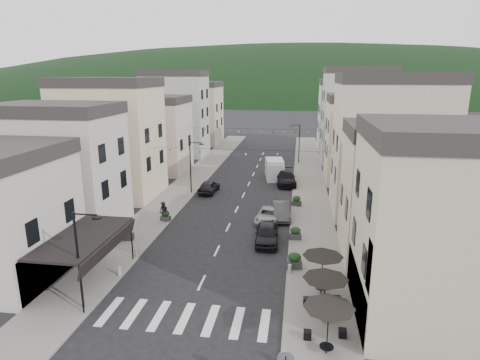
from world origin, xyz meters
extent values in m
plane|color=black|center=(0.00, 0.00, 0.00)|extent=(700.00, 700.00, 0.00)
cube|color=slate|center=(-7.50, 32.00, 0.06)|extent=(4.00, 76.00, 0.12)
cube|color=slate|center=(7.50, 32.00, 0.06)|extent=(4.00, 76.00, 0.12)
ellipsoid|color=black|center=(0.00, 300.00, 0.00)|extent=(640.00, 360.00, 70.00)
cube|color=#B5A990|center=(14.50, 4.00, 5.00)|extent=(10.00, 8.00, 10.00)
cube|color=black|center=(-7.50, 5.00, 3.20)|extent=(3.60, 7.50, 0.15)
cube|color=black|center=(-5.70, 5.00, 2.70)|extent=(0.34, 7.50, 0.99)
cylinder|color=black|center=(-5.80, 1.50, 1.60)|extent=(0.10, 0.10, 3.20)
cylinder|color=black|center=(-5.80, 8.50, 1.60)|extent=(0.10, 0.10, 3.20)
cube|color=#B4AEA5|center=(-14.50, 14.00, 5.00)|extent=(10.00, 7.00, 10.00)
cube|color=#262323|center=(-14.50, 14.00, 10.50)|extent=(10.20, 7.14, 1.00)
cube|color=#BEB08E|center=(-14.50, 24.00, 6.00)|extent=(10.00, 8.00, 12.00)
cube|color=#262323|center=(-14.50, 24.00, 12.50)|extent=(10.20, 8.16, 1.00)
cube|color=#AE9B8D|center=(-14.50, 36.00, 4.75)|extent=(10.00, 8.00, 9.50)
cube|color=#262323|center=(-14.50, 36.00, 10.00)|extent=(10.20, 8.16, 1.00)
cube|color=#979793|center=(-14.50, 48.00, 6.50)|extent=(10.00, 7.00, 13.00)
cube|color=#262323|center=(-14.50, 48.00, 13.50)|extent=(10.20, 7.14, 1.00)
cube|color=#B5A990|center=(-14.50, 60.00, 5.50)|extent=(10.00, 9.00, 11.00)
cube|color=#262323|center=(-14.50, 60.00, 11.50)|extent=(10.20, 9.18, 1.00)
cube|color=#B5A990|center=(14.50, 12.00, 4.50)|extent=(10.00, 7.00, 9.00)
cube|color=#262323|center=(14.50, 12.00, 9.50)|extent=(10.20, 7.14, 1.00)
cube|color=#AE9B8D|center=(14.50, 22.00, 6.25)|extent=(10.00, 8.00, 12.50)
cube|color=#262323|center=(14.50, 22.00, 13.00)|extent=(10.20, 8.16, 1.00)
cube|color=#BEB08E|center=(14.50, 34.00, 5.00)|extent=(10.00, 7.00, 10.00)
cube|color=#262323|center=(14.50, 34.00, 10.50)|extent=(10.20, 7.14, 1.00)
cube|color=#979793|center=(14.50, 46.00, 6.75)|extent=(10.00, 8.00, 13.50)
cube|color=#262323|center=(14.50, 46.00, 14.00)|extent=(10.20, 8.16, 1.00)
cube|color=#B4AEA5|center=(14.50, 58.00, 5.75)|extent=(10.00, 9.00, 11.50)
cube|color=#262323|center=(14.50, 58.00, 12.00)|extent=(10.20, 9.18, 1.00)
cylinder|color=black|center=(7.70, 0.00, 1.27)|extent=(0.06, 0.06, 2.30)
cone|color=black|center=(7.70, 0.00, 2.37)|extent=(2.50, 2.50, 0.55)
cylinder|color=black|center=(7.70, 0.00, 0.49)|extent=(0.70, 0.70, 0.04)
cylinder|color=black|center=(7.70, 2.80, 1.27)|extent=(0.06, 0.06, 2.30)
cone|color=black|center=(7.70, 2.80, 2.37)|extent=(2.50, 2.50, 0.55)
cylinder|color=black|center=(7.70, 2.80, 0.49)|extent=(0.70, 0.70, 0.04)
cylinder|color=black|center=(7.70, 5.60, 1.27)|extent=(0.06, 0.06, 2.30)
cone|color=black|center=(7.70, 5.60, 2.37)|extent=(2.50, 2.50, 0.55)
cylinder|color=black|center=(7.70, 5.60, 0.49)|extent=(0.70, 0.70, 0.04)
cylinder|color=black|center=(-6.10, 2.00, 3.00)|extent=(0.14, 0.14, 6.00)
cylinder|color=black|center=(-5.40, 2.00, 5.90)|extent=(1.40, 0.10, 0.10)
cylinder|color=black|center=(-4.75, 2.00, 5.75)|extent=(0.56, 0.56, 0.08)
cylinder|color=black|center=(-6.10, 26.00, 3.00)|extent=(0.14, 0.14, 6.00)
cylinder|color=black|center=(-5.40, 26.00, 5.90)|extent=(1.40, 0.10, 0.10)
cylinder|color=black|center=(-4.75, 26.00, 5.75)|extent=(0.56, 0.56, 0.08)
cylinder|color=black|center=(6.10, 44.00, 3.00)|extent=(0.14, 0.14, 6.00)
cylinder|color=black|center=(5.40, 44.00, 5.90)|extent=(1.40, 0.10, 0.10)
cylinder|color=black|center=(4.75, 44.00, 5.75)|extent=(0.56, 0.56, 0.08)
cylinder|color=slate|center=(5.80, -3.50, 2.35)|extent=(0.70, 0.04, 0.70)
cylinder|color=gray|center=(-5.70, 6.00, 0.42)|extent=(0.26, 0.26, 0.60)
cylinder|color=gray|center=(-5.70, 9.00, 0.42)|extent=(0.26, 0.26, 0.60)
cylinder|color=gray|center=(5.70, 8.00, 0.42)|extent=(0.26, 0.26, 0.60)
cylinder|color=gray|center=(5.70, -1.00, 0.42)|extent=(0.26, 0.26, 0.60)
cylinder|color=black|center=(0.00, 22.00, 6.00)|extent=(19.00, 0.02, 0.02)
cone|color=beige|center=(-8.71, 22.00, 5.81)|extent=(0.28, 0.28, 0.24)
cone|color=navy|center=(-7.12, 22.00, 5.73)|extent=(0.28, 0.28, 0.24)
cone|color=beige|center=(-5.54, 22.00, 5.65)|extent=(0.28, 0.28, 0.24)
cone|color=navy|center=(-3.96, 22.00, 5.58)|extent=(0.28, 0.28, 0.24)
cone|color=beige|center=(-2.38, 22.00, 5.54)|extent=(0.28, 0.28, 0.24)
cone|color=navy|center=(-0.79, 22.00, 5.51)|extent=(0.28, 0.28, 0.24)
cone|color=beige|center=(0.79, 22.00, 5.51)|extent=(0.28, 0.28, 0.24)
cone|color=navy|center=(2.38, 22.00, 5.54)|extent=(0.28, 0.28, 0.24)
cone|color=beige|center=(3.96, 22.00, 5.58)|extent=(0.28, 0.28, 0.24)
cone|color=navy|center=(5.54, 22.00, 5.65)|extent=(0.28, 0.28, 0.24)
cone|color=beige|center=(7.12, 22.00, 5.73)|extent=(0.28, 0.28, 0.24)
cone|color=navy|center=(8.71, 22.00, 5.81)|extent=(0.28, 0.28, 0.24)
cylinder|color=black|center=(0.00, 38.00, 6.00)|extent=(19.00, 0.02, 0.02)
cone|color=beige|center=(-8.71, 38.00, 5.81)|extent=(0.28, 0.28, 0.24)
cone|color=navy|center=(-7.12, 38.00, 5.73)|extent=(0.28, 0.28, 0.24)
cone|color=beige|center=(-5.54, 38.00, 5.65)|extent=(0.28, 0.28, 0.24)
cone|color=navy|center=(-3.96, 38.00, 5.58)|extent=(0.28, 0.28, 0.24)
cone|color=beige|center=(-2.38, 38.00, 5.54)|extent=(0.28, 0.28, 0.24)
cone|color=navy|center=(-0.79, 38.00, 5.51)|extent=(0.28, 0.28, 0.24)
cone|color=beige|center=(0.79, 38.00, 5.51)|extent=(0.28, 0.28, 0.24)
cone|color=navy|center=(2.38, 38.00, 5.54)|extent=(0.28, 0.28, 0.24)
cone|color=beige|center=(3.96, 38.00, 5.58)|extent=(0.28, 0.28, 0.24)
cone|color=navy|center=(5.54, 38.00, 5.65)|extent=(0.28, 0.28, 0.24)
cone|color=beige|center=(7.12, 38.00, 5.73)|extent=(0.28, 0.28, 0.24)
cone|color=navy|center=(8.71, 38.00, 5.81)|extent=(0.28, 0.28, 0.24)
imported|color=black|center=(3.70, 13.15, 0.77)|extent=(2.07, 4.64, 1.55)
imported|color=#37373A|center=(4.60, 19.12, 0.73)|extent=(2.02, 4.60, 1.47)
imported|color=#9A9EA3|center=(3.44, 18.07, 0.61)|extent=(2.53, 4.59, 1.22)
imported|color=black|center=(4.60, 31.38, 0.83)|extent=(2.86, 5.90, 1.66)
imported|color=black|center=(-4.11, 26.51, 0.74)|extent=(2.07, 4.44, 1.47)
cube|color=silver|center=(2.94, 34.52, 1.14)|extent=(2.90, 5.72, 2.28)
cube|color=silver|center=(3.03, 33.84, 2.34)|extent=(2.59, 3.90, 0.57)
cylinder|color=black|center=(2.32, 32.36, 0.40)|extent=(0.39, 0.83, 0.80)
cylinder|color=black|center=(4.12, 32.61, 0.40)|extent=(0.39, 0.83, 0.80)
cylinder|color=black|center=(1.76, 36.43, 0.40)|extent=(0.39, 0.83, 0.80)
cylinder|color=black|center=(3.56, 36.68, 0.40)|extent=(0.39, 0.83, 0.80)
imported|color=black|center=(-8.89, 9.83, 0.89)|extent=(0.65, 0.53, 1.54)
imported|color=black|center=(-6.08, 16.32, 1.06)|extent=(1.14, 1.06, 1.88)
cube|color=#313134|center=(-7.70, 11.81, 0.39)|extent=(1.13, 0.71, 0.53)
ellipsoid|color=black|center=(-7.70, 11.81, 0.97)|extent=(0.94, 0.60, 0.68)
cube|color=#323234|center=(-6.00, 16.54, 0.34)|extent=(0.95, 0.61, 0.45)
ellipsoid|color=black|center=(-6.00, 16.54, 0.84)|extent=(0.79, 0.50, 0.57)
cube|color=#2D2D30|center=(6.00, 8.74, 0.38)|extent=(1.12, 0.71, 0.53)
ellipsoid|color=black|center=(6.00, 8.74, 0.96)|extent=(0.93, 0.59, 0.67)
cube|color=#323235|center=(6.00, 13.91, 0.36)|extent=(1.03, 0.65, 0.49)
ellipsoid|color=black|center=(6.00, 13.91, 0.90)|extent=(0.86, 0.55, 0.62)
cube|color=#2D2D30|center=(6.00, 22.77, 0.36)|extent=(1.05, 0.78, 0.47)
ellipsoid|color=black|center=(6.00, 22.77, 0.87)|extent=(0.83, 0.53, 0.60)
camera|label=1|loc=(5.98, -17.18, 13.28)|focal=30.00mm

